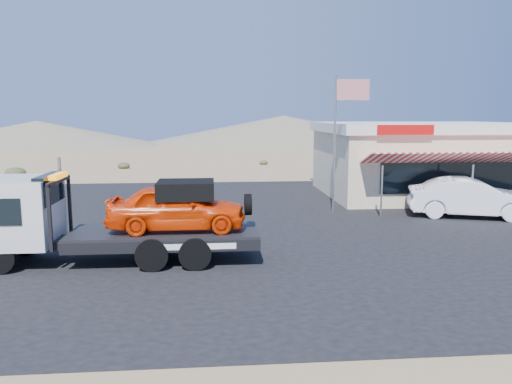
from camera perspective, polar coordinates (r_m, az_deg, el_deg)
ground at (r=17.69m, az=-2.73°, el=-5.40°), size 120.00×120.00×0.00m
asphalt_lot at (r=20.77m, az=2.48°, el=-3.22°), size 32.00×24.00×0.02m
tow_truck at (r=15.26m, az=-15.92°, el=-2.54°), size 7.92×2.35×2.65m
white_sedan at (r=23.08m, az=23.29°, el=-0.60°), size 5.33×3.16×1.66m
jerky_store at (r=28.49m, az=18.14°, el=3.66°), size 10.40×9.97×3.90m
flagpole at (r=22.35m, az=9.58°, el=7.22°), size 1.55×0.10×6.00m
distant_hills at (r=72.90m, az=-12.20°, el=6.71°), size 126.00×48.00×4.20m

